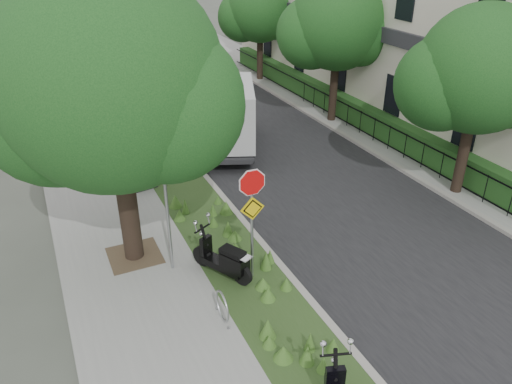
# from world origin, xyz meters

# --- Properties ---
(ground) EXTENTS (120.00, 120.00, 0.00)m
(ground) POSITION_xyz_m (0.00, 0.00, 0.00)
(ground) COLOR #4C5147
(ground) RESTS_ON ground
(sidewalk_near) EXTENTS (3.50, 60.00, 0.12)m
(sidewalk_near) POSITION_xyz_m (-4.25, 10.00, 0.06)
(sidewalk_near) COLOR gray
(sidewalk_near) RESTS_ON ground
(verge) EXTENTS (2.00, 60.00, 0.12)m
(verge) POSITION_xyz_m (-1.50, 10.00, 0.06)
(verge) COLOR #2E481F
(verge) RESTS_ON ground
(kerb_near) EXTENTS (0.20, 60.00, 0.13)m
(kerb_near) POSITION_xyz_m (-0.50, 10.00, 0.07)
(kerb_near) COLOR #9E9991
(kerb_near) RESTS_ON ground
(road) EXTENTS (7.00, 60.00, 0.01)m
(road) POSITION_xyz_m (3.00, 10.00, 0.01)
(road) COLOR black
(road) RESTS_ON ground
(kerb_far) EXTENTS (0.20, 60.00, 0.13)m
(kerb_far) POSITION_xyz_m (6.50, 10.00, 0.07)
(kerb_far) COLOR #9E9991
(kerb_far) RESTS_ON ground
(footpath_far) EXTENTS (3.20, 60.00, 0.12)m
(footpath_far) POSITION_xyz_m (8.20, 10.00, 0.06)
(footpath_far) COLOR gray
(footpath_far) RESTS_ON ground
(street_tree_main) EXTENTS (6.21, 5.54, 7.66)m
(street_tree_main) POSITION_xyz_m (-4.08, 2.86, 4.80)
(street_tree_main) COLOR black
(street_tree_main) RESTS_ON ground
(bare_post) EXTENTS (0.08, 0.08, 4.00)m
(bare_post) POSITION_xyz_m (-3.20, 1.80, 2.12)
(bare_post) COLOR #A5A8AD
(bare_post) RESTS_ON ground
(bike_hoop) EXTENTS (0.06, 0.78, 0.77)m
(bike_hoop) POSITION_xyz_m (-2.70, -0.60, 0.50)
(bike_hoop) COLOR #A5A8AD
(bike_hoop) RESTS_ON ground
(sign_assembly) EXTENTS (0.94, 0.08, 3.22)m
(sign_assembly) POSITION_xyz_m (-1.40, 0.58, 2.33)
(sign_assembly) COLOR #A5A8AD
(sign_assembly) RESTS_ON ground
(fence_far) EXTENTS (0.04, 24.00, 1.00)m
(fence_far) POSITION_xyz_m (7.20, 10.00, 0.67)
(fence_far) COLOR black
(fence_far) RESTS_ON ground
(hedge_far) EXTENTS (1.00, 24.00, 1.10)m
(hedge_far) POSITION_xyz_m (7.90, 10.00, 0.67)
(hedge_far) COLOR #214E1B
(hedge_far) RESTS_ON footpath_far
(terrace_houses) EXTENTS (7.40, 26.40, 8.20)m
(terrace_houses) POSITION_xyz_m (11.49, 10.00, 4.16)
(terrace_houses) COLOR beige
(terrace_houses) RESTS_ON ground
(far_tree_a) EXTENTS (4.60, 4.10, 6.22)m
(far_tree_a) POSITION_xyz_m (6.94, 2.05, 4.13)
(far_tree_a) COLOR black
(far_tree_a) RESTS_ON ground
(far_tree_b) EXTENTS (4.83, 4.31, 6.56)m
(far_tree_b) POSITION_xyz_m (6.94, 10.05, 4.37)
(far_tree_b) COLOR black
(far_tree_b) RESTS_ON ground
(far_tree_c) EXTENTS (4.37, 3.89, 5.93)m
(far_tree_c) POSITION_xyz_m (6.94, 18.04, 3.95)
(far_tree_c) COLOR black
(far_tree_c) RESTS_ON ground
(scooter_near) EXTENTS (1.07, 1.77, 0.92)m
(scooter_near) POSITION_xyz_m (-1.99, 0.81, 0.57)
(scooter_near) COLOR black
(scooter_near) RESTS_ON ground
(box_truck) EXTENTS (3.87, 5.72, 2.42)m
(box_truck) POSITION_xyz_m (1.29, 9.12, 1.58)
(box_truck) COLOR #262628
(box_truck) RESTS_ON ground
(utility_cabinet) EXTENTS (0.95, 0.72, 1.15)m
(utility_cabinet) POSITION_xyz_m (-2.80, 6.80, 0.67)
(utility_cabinet) COLOR #262628
(utility_cabinet) RESTS_ON ground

